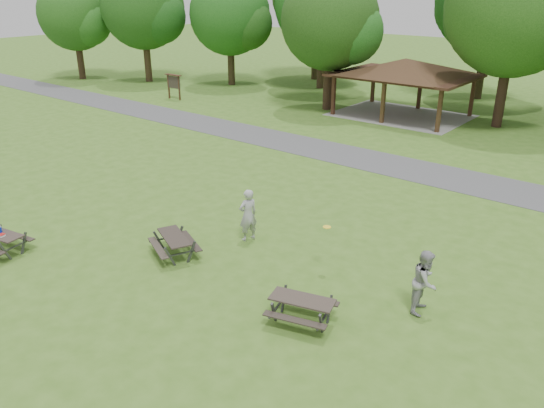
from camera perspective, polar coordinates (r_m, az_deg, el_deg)
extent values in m
plane|color=#3E681D|center=(16.75, -11.44, -7.39)|extent=(160.00, 160.00, 0.00)
cube|color=#47474A|center=(26.96, 11.84, 4.35)|extent=(120.00, 3.20, 0.02)
cube|color=#321B12|center=(36.50, 6.64, 11.51)|extent=(0.22, 0.22, 2.60)
cube|color=#352213|center=(41.09, 10.82, 12.51)|extent=(0.22, 0.22, 2.60)
cube|color=#3B2715|center=(34.70, 11.86, 10.61)|extent=(0.22, 0.22, 2.60)
cube|color=#321E12|center=(39.49, 15.61, 11.69)|extent=(0.22, 0.22, 2.60)
cube|color=#362213|center=(33.21, 17.56, 9.52)|extent=(0.22, 0.22, 2.60)
cube|color=#3C2415|center=(38.19, 20.73, 10.72)|extent=(0.22, 0.22, 2.60)
cube|color=#341E14|center=(36.84, 14.05, 13.29)|extent=(8.60, 6.60, 0.16)
pyramid|color=#362315|center=(36.76, 14.14, 14.18)|extent=(7.01, 7.01, 1.00)
cube|color=gray|center=(37.34, 13.67, 9.26)|extent=(8.40, 6.40, 0.03)
cube|color=#382114|center=(42.55, -11.05, 12.29)|extent=(0.10, 0.10, 1.80)
cube|color=#352013|center=(41.66, -9.95, 12.14)|extent=(0.10, 0.10, 1.80)
cube|color=#2B251F|center=(42.04, -10.54, 12.75)|extent=(1.40, 0.06, 0.90)
cube|color=#361E15|center=(41.95, -10.60, 13.49)|extent=(1.60, 0.30, 0.06)
cylinder|color=#332216|center=(50.59, -13.23, 14.78)|extent=(0.60, 0.60, 3.67)
sphere|color=#174313|center=(50.22, -13.72, 19.91)|extent=(7.20, 7.20, 7.20)
sphere|color=#134112|center=(49.18, -12.12, 19.15)|extent=(4.68, 4.68, 4.68)
sphere|color=#1C4914|center=(51.26, -14.90, 19.24)|extent=(4.32, 4.32, 4.32)
cylinder|color=#2E2114|center=(47.82, -4.41, 14.66)|extent=(0.60, 0.60, 3.32)
sphere|color=#174D16|center=(47.42, -4.57, 19.70)|extent=(6.80, 6.80, 6.80)
sphere|color=#184413|center=(46.65, -2.83, 18.86)|extent=(4.42, 4.42, 4.42)
sphere|color=#164E16|center=(48.25, -5.97, 19.10)|extent=(4.08, 4.08, 4.08)
cylinder|color=black|center=(46.16, 5.25, 14.67)|extent=(0.60, 0.60, 3.85)
sphere|color=#164E16|center=(45.75, 5.48, 20.70)|extent=(7.80, 7.80, 7.80)
sphere|color=#224F16|center=(45.08, 7.63, 19.59)|extent=(5.07, 5.07, 5.07)
sphere|color=#174814|center=(46.50, 3.61, 20.06)|extent=(4.68, 4.68, 4.68)
cylinder|color=black|center=(38.10, 5.99, 12.69)|extent=(0.60, 0.60, 3.50)
sphere|color=#193F12|center=(37.61, 6.26, 19.04)|extent=(6.60, 6.60, 6.60)
sphere|color=#174F16|center=(37.13, 8.50, 17.87)|extent=(4.29, 4.29, 4.29)
sphere|color=#174814|center=(38.22, 4.31, 18.42)|extent=(3.96, 3.96, 3.96)
cylinder|color=black|center=(35.81, 23.45, 10.78)|extent=(0.60, 0.60, 4.02)
sphere|color=#1F4B15|center=(35.28, 24.77, 18.72)|extent=(8.00, 8.00, 8.00)
sphere|color=#194313|center=(35.58, 21.94, 18.17)|extent=(4.80, 4.80, 4.80)
cylinder|color=#312315|center=(50.67, 4.65, 15.70)|extent=(0.60, 0.60, 4.38)
sphere|color=#194915|center=(49.59, 6.86, 20.55)|extent=(5.20, 5.20, 5.20)
sphere|color=#164513|center=(51.09, 3.11, 20.95)|extent=(4.80, 4.80, 4.80)
cylinder|color=black|center=(44.51, 21.56, 13.13)|extent=(0.60, 0.60, 4.13)
sphere|color=#134514|center=(44.09, 22.55, 19.59)|extent=(8.00, 8.00, 8.00)
sphere|color=#1F4714|center=(43.89, 24.84, 18.19)|extent=(5.20, 5.20, 5.20)
sphere|color=#123F12|center=(44.43, 20.29, 19.12)|extent=(4.80, 4.80, 4.80)
cylinder|color=black|center=(53.80, -19.90, 14.32)|extent=(0.60, 0.60, 3.32)
sphere|color=#1A4914|center=(53.46, -20.51, 18.60)|extent=(6.40, 6.40, 6.40)
sphere|color=#1B4F16|center=(52.44, -19.25, 18.00)|extent=(4.16, 4.16, 4.16)
sphere|color=#1D4413|center=(54.48, -21.36, 18.03)|extent=(3.84, 3.84, 3.84)
cube|color=#312823|center=(19.52, -27.23, -2.89)|extent=(1.75, 0.95, 0.05)
cube|color=#2B241F|center=(19.90, -25.84, -3.03)|extent=(1.67, 0.54, 0.04)
cube|color=#444447|center=(18.99, -26.76, -4.62)|extent=(0.12, 0.35, 0.72)
cube|color=#424244|center=(19.34, -25.14, -3.84)|extent=(0.12, 0.35, 0.72)
cube|color=#444346|center=(19.15, -25.96, -4.15)|extent=(0.30, 1.33, 0.05)
cube|color=white|center=(19.25, -27.08, -3.03)|extent=(0.21, 0.21, 0.06)
cube|color=#B11814|center=(19.23, -27.10, -2.93)|extent=(0.22, 0.22, 0.01)
cube|color=#2A231E|center=(17.46, -10.50, -3.48)|extent=(1.79, 1.29, 0.05)
cube|color=#312B23|center=(17.46, -12.16, -4.63)|extent=(1.62, 0.90, 0.04)
cube|color=black|center=(17.72, -8.74, -3.95)|extent=(1.62, 0.90, 0.04)
cube|color=#39393C|center=(18.09, -12.08, -3.85)|extent=(0.19, 0.34, 0.72)
cube|color=#3E3E40|center=(18.25, -9.97, -3.43)|extent=(0.19, 0.34, 0.72)
cube|color=#3A3A3C|center=(18.16, -11.02, -3.56)|extent=(0.61, 1.26, 0.05)
cube|color=#404043|center=(16.98, -10.91, -5.59)|extent=(0.19, 0.34, 0.72)
cube|color=#3C3D3F|center=(17.15, -8.67, -5.13)|extent=(0.19, 0.34, 0.72)
cube|color=#3F3F41|center=(17.05, -9.79, -5.28)|extent=(0.61, 1.26, 0.05)
cube|color=#322924|center=(13.97, 3.26, -10.22)|extent=(1.80, 1.10, 0.05)
cube|color=#2A241E|center=(13.69, 2.43, -12.36)|extent=(1.68, 0.70, 0.04)
cube|color=#2E2721|center=(14.56, 3.99, -10.04)|extent=(1.68, 0.70, 0.04)
cube|color=#3E3E41|center=(14.08, 0.21, -11.57)|extent=(0.15, 0.35, 0.73)
cube|color=#38383A|center=(14.62, 1.29, -10.14)|extent=(0.15, 0.35, 0.73)
cube|color=#3F3F42|center=(14.33, 0.76, -10.75)|extent=(0.43, 1.33, 0.05)
cube|color=#3D3D3F|center=(13.72, 5.32, -12.70)|extent=(0.15, 0.35, 0.73)
cube|color=#404042|center=(14.28, 6.21, -11.18)|extent=(0.15, 0.35, 0.73)
cube|color=#39383B|center=(13.98, 5.78, -11.83)|extent=(0.43, 1.33, 0.05)
cylinder|color=yellow|center=(15.99, 5.93, -2.48)|extent=(0.32, 0.32, 0.02)
imported|color=#A0A0A3|center=(18.14, -2.60, -1.19)|extent=(0.64, 0.79, 1.87)
imported|color=#98989A|center=(14.86, 16.15, -8.01)|extent=(0.80, 0.96, 1.80)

